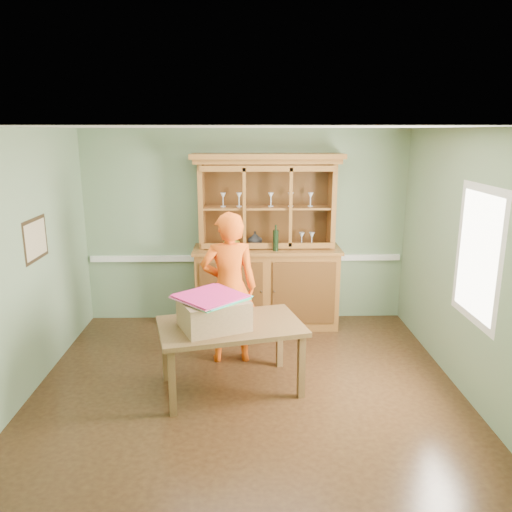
{
  "coord_description": "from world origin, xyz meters",
  "views": [
    {
      "loc": [
        -0.02,
        -4.91,
        2.67
      ],
      "look_at": [
        0.11,
        0.4,
        1.33
      ],
      "focal_mm": 35.0,
      "sensor_mm": 36.0,
      "label": 1
    }
  ],
  "objects_px": {
    "dining_table": "(231,332)",
    "person": "(229,288)",
    "china_hutch": "(267,267)",
    "cardboard_box": "(214,314)"
  },
  "relations": [
    {
      "from": "china_hutch",
      "to": "person",
      "type": "distance_m",
      "value": 1.23
    },
    {
      "from": "dining_table",
      "to": "person",
      "type": "height_order",
      "value": "person"
    },
    {
      "from": "china_hutch",
      "to": "person",
      "type": "height_order",
      "value": "china_hutch"
    },
    {
      "from": "dining_table",
      "to": "person",
      "type": "distance_m",
      "value": 0.74
    },
    {
      "from": "dining_table",
      "to": "person",
      "type": "bearing_deg",
      "value": 78.77
    },
    {
      "from": "dining_table",
      "to": "cardboard_box",
      "type": "relative_size",
      "value": 2.55
    },
    {
      "from": "cardboard_box",
      "to": "china_hutch",
      "type": "bearing_deg",
      "value": 72.2
    },
    {
      "from": "cardboard_box",
      "to": "person",
      "type": "relative_size",
      "value": 0.36
    },
    {
      "from": "china_hutch",
      "to": "dining_table",
      "type": "relative_size",
      "value": 1.46
    },
    {
      "from": "dining_table",
      "to": "person",
      "type": "xyz_separation_m",
      "value": [
        -0.03,
        0.7,
        0.25
      ]
    }
  ]
}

